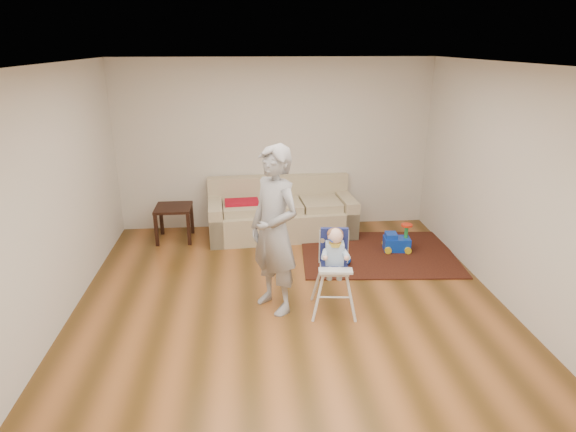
{
  "coord_description": "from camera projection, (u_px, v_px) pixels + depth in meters",
  "views": [
    {
      "loc": [
        -0.47,
        -4.84,
        2.91
      ],
      "look_at": [
        0.0,
        0.4,
        1.0
      ],
      "focal_mm": 30.0,
      "sensor_mm": 36.0,
      "label": 1
    }
  ],
  "objects": [
    {
      "name": "ground",
      "position": [
        291.0,
        309.0,
        5.56
      ],
      "size": [
        5.5,
        5.5,
        0.0
      ],
      "primitive_type": "plane",
      "color": "#4F3413",
      "rests_on": "ground"
    },
    {
      "name": "room_envelope",
      "position": [
        287.0,
        139.0,
        5.41
      ],
      "size": [
        5.04,
        5.52,
        2.72
      ],
      "color": "beige",
      "rests_on": "ground"
    },
    {
      "name": "sofa",
      "position": [
        281.0,
        208.0,
        7.57
      ],
      "size": [
        2.33,
        1.08,
        0.88
      ],
      "rotation": [
        0.0,
        0.0,
        0.07
      ],
      "color": "tan",
      "rests_on": "ground"
    },
    {
      "name": "side_table",
      "position": [
        175.0,
        223.0,
        7.43
      ],
      "size": [
        0.54,
        0.54,
        0.54
      ],
      "primitive_type": null,
      "color": "black",
      "rests_on": "ground"
    },
    {
      "name": "area_rug",
      "position": [
        378.0,
        253.0,
        7.0
      ],
      "size": [
        2.3,
        1.8,
        0.02
      ],
      "primitive_type": "cube",
      "rotation": [
        0.0,
        0.0,
        -0.08
      ],
      "color": "black",
      "rests_on": "ground"
    },
    {
      "name": "ride_on_toy",
      "position": [
        397.0,
        237.0,
        7.02
      ],
      "size": [
        0.4,
        0.31,
        0.41
      ],
      "primitive_type": null,
      "rotation": [
        0.0,
        0.0,
        -0.11
      ],
      "color": "#0E3AC3",
      "rests_on": "area_rug"
    },
    {
      "name": "toy_ball",
      "position": [
        346.0,
        260.0,
        6.61
      ],
      "size": [
        0.14,
        0.14,
        0.14
      ],
      "primitive_type": "sphere",
      "color": "#0E3AC3",
      "rests_on": "area_rug"
    },
    {
      "name": "high_chair",
      "position": [
        334.0,
        272.0,
        5.36
      ],
      "size": [
        0.52,
        0.52,
        1.02
      ],
      "rotation": [
        0.0,
        0.0,
        -0.11
      ],
      "color": "silver",
      "rests_on": "ground"
    },
    {
      "name": "adult",
      "position": [
        274.0,
        231.0,
        5.27
      ],
      "size": [
        0.78,
        0.83,
        1.91
      ],
      "primitive_type": "imported",
      "rotation": [
        0.0,
        0.0,
        -0.94
      ],
      "color": "gray",
      "rests_on": "ground"
    }
  ]
}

